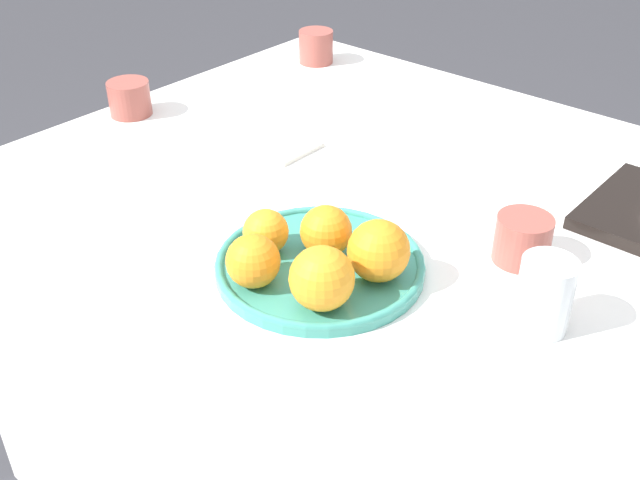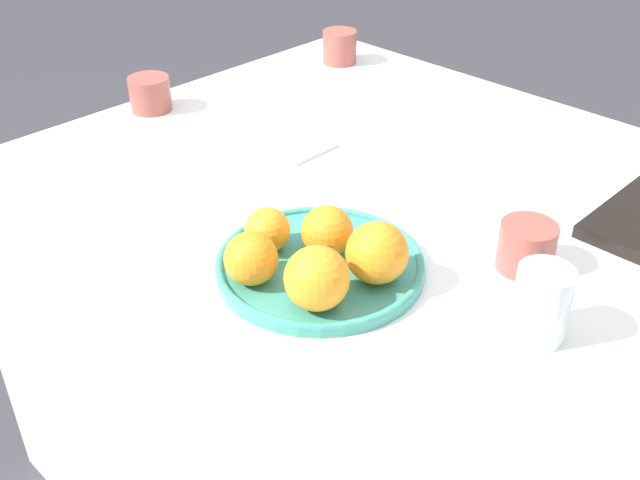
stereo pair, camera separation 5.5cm
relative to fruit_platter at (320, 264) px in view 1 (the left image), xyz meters
The scene contains 12 objects.
table 0.47m from the fruit_platter, 98.97° to the left, with size 1.30×1.00×0.76m.
fruit_platter is the anchor object (origin of this frame).
orange_0 0.05m from the fruit_platter, 110.76° to the left, with size 0.07×0.07×0.07m.
orange_1 0.10m from the fruit_platter, 16.92° to the left, with size 0.08×0.08×0.08m.
orange_2 0.11m from the fruit_platter, 109.75° to the right, with size 0.07×0.07×0.07m.
orange_3 0.09m from the fruit_platter, 159.32° to the right, with size 0.06×0.06×0.06m.
orange_4 0.10m from the fruit_platter, 47.89° to the right, with size 0.08×0.08×0.08m.
water_glass 0.30m from the fruit_platter, 17.00° to the left, with size 0.07×0.07×0.10m.
cup_0 0.28m from the fruit_platter, 46.18° to the left, with size 0.08×0.08×0.07m.
cup_1 0.82m from the fruit_platter, 131.42° to the left, with size 0.08×0.08×0.07m.
cup_2 0.65m from the fruit_platter, 165.88° to the left, with size 0.08×0.08×0.07m.
napkin 0.39m from the fruit_platter, 141.47° to the left, with size 0.12×0.11×0.01m.
Camera 1 is at (0.59, -0.89, 1.36)m, focal length 42.00 mm.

